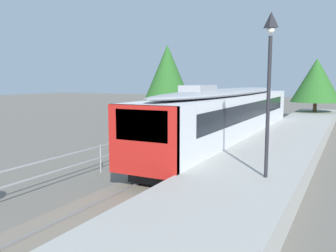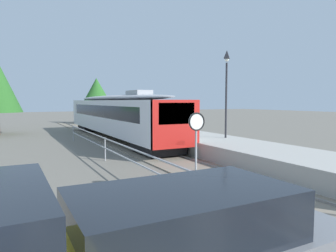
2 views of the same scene
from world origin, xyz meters
name	(u,v)px [view 1 (image 1 of 2)]	position (x,y,z in m)	size (l,w,h in m)	color
ground_plane	(119,168)	(-3.00, 22.00, 0.00)	(160.00, 160.00, 0.00)	#6B665B
track_rails	(177,175)	(0.00, 22.00, 0.03)	(3.20, 60.00, 0.14)	slate
commuter_train	(230,113)	(0.00, 29.43, 2.15)	(2.82, 20.88, 3.74)	silver
station_platform	(252,175)	(3.25, 22.00, 0.45)	(3.90, 60.00, 0.90)	#A8A59E
platform_lamp_mid_platform	(270,64)	(4.12, 20.28, 4.62)	(0.34, 0.34, 5.35)	#232328
tree_behind_carpark	(316,80)	(3.20, 47.79, 4.13)	(4.93, 4.93, 6.35)	brown
tree_behind_station_far	(167,74)	(-8.72, 37.96, 4.72)	(4.47, 4.47, 7.35)	brown
tree_distant_left	(169,82)	(-12.15, 44.95, 3.94)	(4.44, 4.44, 5.88)	brown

